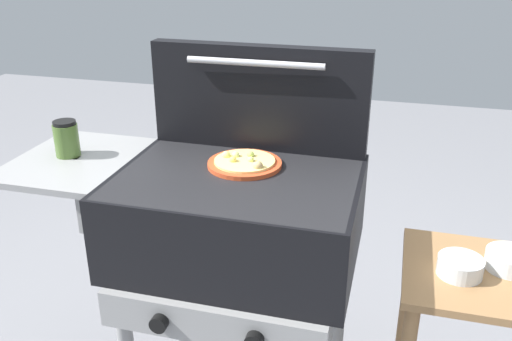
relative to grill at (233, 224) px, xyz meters
The scene contains 7 objects.
grill is the anchor object (origin of this frame).
grill_lid_open 0.37m from the grill, 86.33° to the left, with size 0.63×0.08×0.30m.
pizza_cheese 0.17m from the grill, 76.35° to the left, with size 0.20×0.20×0.04m.
sauce_jar 0.53m from the grill, behind, with size 0.07×0.07×0.10m.
prep_table 0.72m from the grill, ahead, with size 0.44×0.36×0.71m.
topping_bowl_near 0.59m from the grill, ahead, with size 0.11×0.11×0.04m.
topping_bowl_far 0.71m from the grill, ahead, with size 0.12×0.12×0.04m.
Camera 1 is at (0.39, -1.26, 1.48)m, focal length 38.75 mm.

